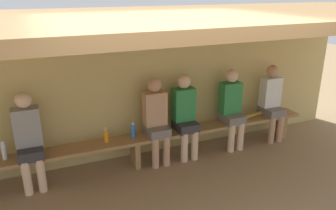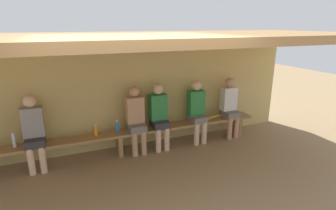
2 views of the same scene
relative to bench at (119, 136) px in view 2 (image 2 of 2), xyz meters
name	(u,v)px [view 2 (image 2 of 2)]	position (x,y,z in m)	size (l,w,h in m)	color
ground_plane	(143,200)	(0.00, -1.55, -0.39)	(24.00, 24.00, 0.00)	#937754
back_wall	(112,95)	(0.00, 0.45, 0.71)	(8.00, 0.20, 2.20)	tan
dugout_roof	(125,39)	(0.00, -0.85, 1.87)	(8.00, 2.80, 0.12)	#9E7547
bench	(119,136)	(0.00, 0.00, 0.00)	(6.00, 0.36, 0.46)	#9E7547
player_leftmost	(34,130)	(-1.44, 0.00, 0.34)	(0.34, 0.42, 1.34)	#333338
player_shirtless_tan	(197,109)	(1.69, 0.00, 0.34)	(0.34, 0.42, 1.34)	slate
player_in_red	(230,105)	(2.51, 0.00, 0.34)	(0.34, 0.42, 1.34)	slate
player_middle	(136,117)	(0.35, 0.00, 0.34)	(0.34, 0.42, 1.34)	slate
player_near_post	(159,114)	(0.83, 0.00, 0.34)	(0.34, 0.42, 1.34)	#333338
water_bottle_orange	(117,127)	(-0.01, 0.03, 0.18)	(0.07, 0.07, 0.24)	blue
water_bottle_blue	(14,140)	(-1.77, 0.03, 0.20)	(0.06, 0.06, 0.26)	silver
water_bottle_green	(96,130)	(-0.42, 0.03, 0.18)	(0.07, 0.07, 0.22)	orange
baseball_bat	(212,117)	(2.06, 0.00, 0.11)	(0.07, 0.07, 0.89)	#B28C33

